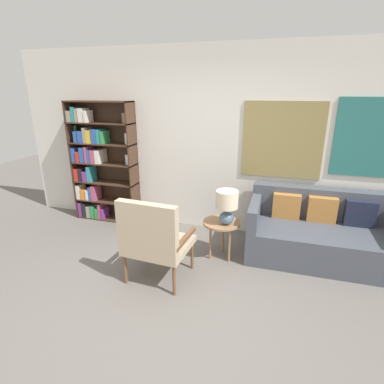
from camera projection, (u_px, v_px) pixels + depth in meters
The scene contains 7 objects.
ground_plane at pixel (167, 310), 2.99m from camera, with size 14.00×14.00×0.00m, color #66605B.
wall_back at pixel (218, 143), 4.38m from camera, with size 6.40×0.08×2.70m.
bookshelf at pixel (97, 163), 4.87m from camera, with size 1.07×0.30×1.93m.
armchair at pixel (153, 237), 3.26m from camera, with size 0.73×0.67×1.01m.
couch at pixel (320, 234), 3.89m from camera, with size 1.82×0.93×0.84m.
side_table at pixel (221, 226), 3.80m from camera, with size 0.47×0.47×0.51m.
table_lamp at pixel (227, 204), 3.63m from camera, with size 0.27×0.27×0.43m.
Camera 1 is at (0.93, -2.28, 2.09)m, focal length 28.00 mm.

